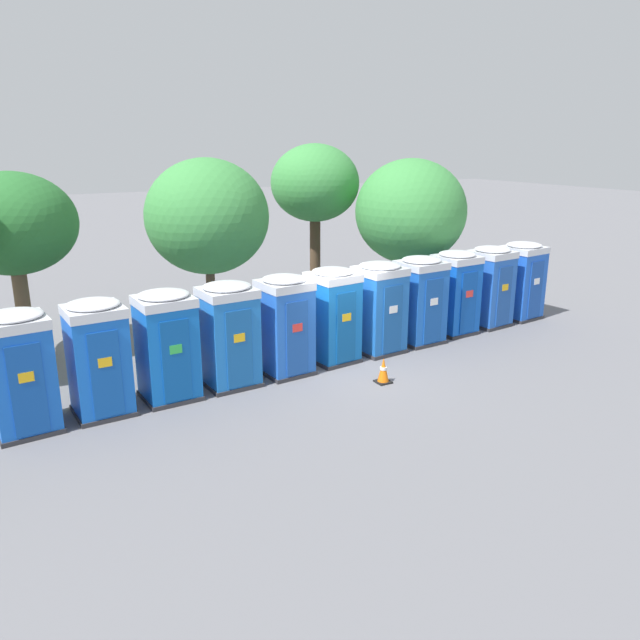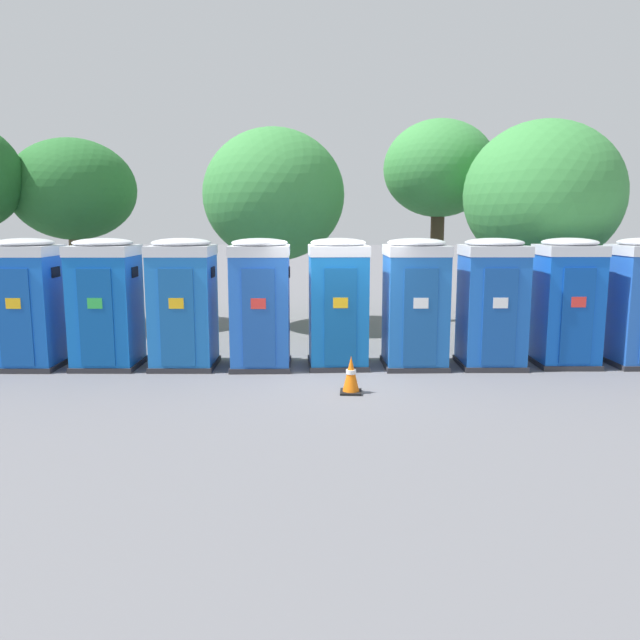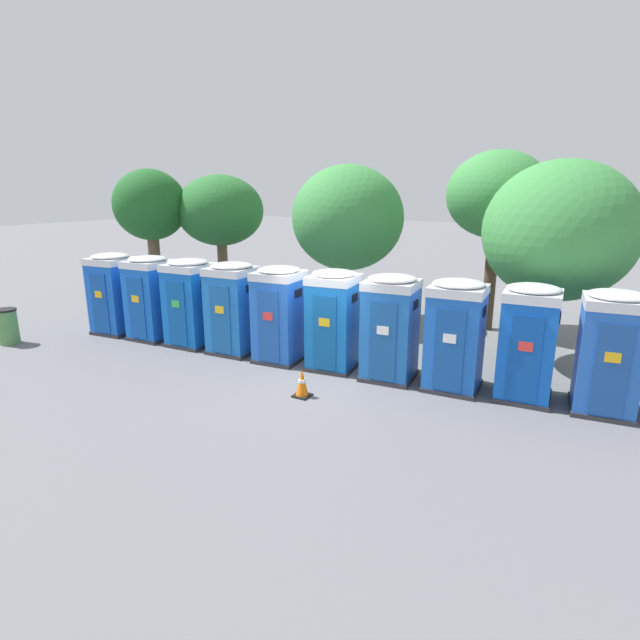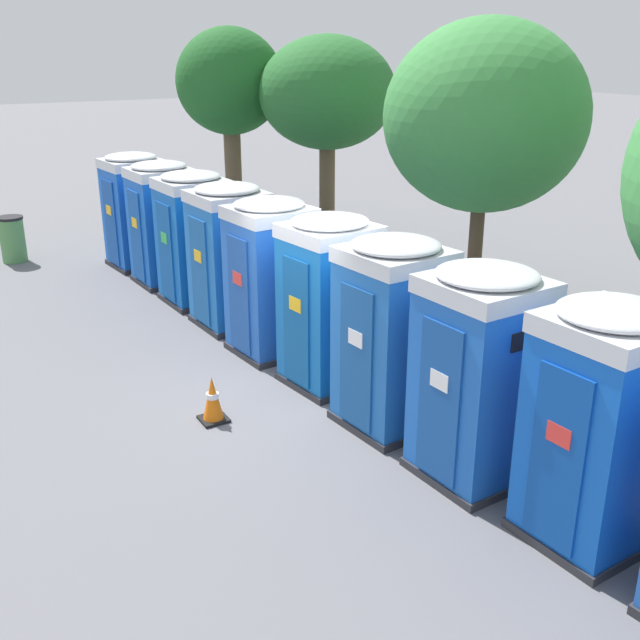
{
  "view_description": "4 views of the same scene",
  "coord_description": "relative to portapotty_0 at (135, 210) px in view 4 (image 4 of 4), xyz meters",
  "views": [
    {
      "loc": [
        -8.09,
        -13.12,
        5.73
      ],
      "look_at": [
        -0.45,
        0.47,
        1.21
      ],
      "focal_mm": 35.0,
      "sensor_mm": 36.0,
      "label": 1
    },
    {
      "loc": [
        0.32,
        -11.64,
        2.9
      ],
      "look_at": [
        -0.39,
        0.47,
        0.93
      ],
      "focal_mm": 35.0,
      "sensor_mm": 36.0,
      "label": 2
    },
    {
      "loc": [
        5.69,
        -10.16,
        4.45
      ],
      "look_at": [
        -0.4,
        0.47,
        1.23
      ],
      "focal_mm": 28.0,
      "sensor_mm": 36.0,
      "label": 3
    },
    {
      "loc": [
        8.73,
        -4.69,
        4.77
      ],
      "look_at": [
        -0.24,
        0.48,
        0.93
      ],
      "focal_mm": 42.0,
      "sensor_mm": 36.0,
      "label": 4
    }
  ],
  "objects": [
    {
      "name": "portapotty_1",
      "position": [
        1.51,
        0.12,
        0.0
      ],
      "size": [
        1.25,
        1.26,
        2.54
      ],
      "color": "#2D2D33",
      "rests_on": "ground"
    },
    {
      "name": "portapotty_3",
      "position": [
        4.53,
        0.31,
        -0.0
      ],
      "size": [
        1.29,
        1.26,
        2.54
      ],
      "color": "#2D2D33",
      "rests_on": "ground"
    },
    {
      "name": "portapotty_8",
      "position": [
        12.08,
        0.94,
        0.0
      ],
      "size": [
        1.22,
        1.26,
        2.54
      ],
      "color": "#2D2D33",
      "rests_on": "ground"
    },
    {
      "name": "portapotty_0",
      "position": [
        0.0,
        0.0,
        0.0
      ],
      "size": [
        1.32,
        1.31,
        2.54
      ],
      "color": "#2D2D33",
      "rests_on": "ground"
    },
    {
      "name": "street_tree_0",
      "position": [
        0.45,
        4.71,
        2.35
      ],
      "size": [
        3.25,
        3.25,
        4.99
      ],
      "color": "brown",
      "rests_on": "ground"
    },
    {
      "name": "traffic_cone",
      "position": [
        7.84,
        -1.41,
        -0.97
      ],
      "size": [
        0.36,
        0.36,
        0.64
      ],
      "color": "black",
      "rests_on": "ground"
    },
    {
      "name": "portapotty_2",
      "position": [
        3.02,
        0.23,
        -0.0
      ],
      "size": [
        1.29,
        1.26,
        2.54
      ],
      "color": "#2D2D33",
      "rests_on": "ground"
    },
    {
      "name": "portapotty_7",
      "position": [
        10.58,
        0.72,
        -0.0
      ],
      "size": [
        1.28,
        1.26,
        2.54
      ],
      "color": "#2D2D33",
      "rests_on": "ground"
    },
    {
      "name": "portapotty_4",
      "position": [
        6.05,
        0.36,
        0.0
      ],
      "size": [
        1.26,
        1.29,
        2.54
      ],
      "color": "#2D2D33",
      "rests_on": "ground"
    },
    {
      "name": "street_tree_2",
      "position": [
        5.74,
        4.9,
        2.23
      ],
      "size": [
        3.69,
        3.69,
        5.24
      ],
      "color": "brown",
      "rests_on": "ground"
    },
    {
      "name": "ground_plane",
      "position": [
        7.59,
        0.04,
        -1.28
      ],
      "size": [
        120.0,
        120.0,
        0.0
      ],
      "primitive_type": "plane",
      "color": "slate"
    },
    {
      "name": "portapotty_6",
      "position": [
        9.07,
        0.6,
        -0.0
      ],
      "size": [
        1.31,
        1.3,
        2.54
      ],
      "color": "#2D2D33",
      "rests_on": "ground"
    },
    {
      "name": "trash_can",
      "position": [
        -1.76,
        -2.4,
        -0.75
      ],
      "size": [
        0.59,
        0.59,
        1.06
      ],
      "color": "#518C4C",
      "rests_on": "ground"
    },
    {
      "name": "portapotty_5",
      "position": [
        7.55,
        0.56,
        0.0
      ],
      "size": [
        1.28,
        1.32,
        2.54
      ],
      "color": "#2D2D33",
      "rests_on": "ground"
    },
    {
      "name": "street_tree_3",
      "position": [
        -1.41,
        3.02,
        2.54
      ],
      "size": [
        2.63,
        2.63,
        5.17
      ],
      "color": "brown",
      "rests_on": "ground"
    }
  ]
}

